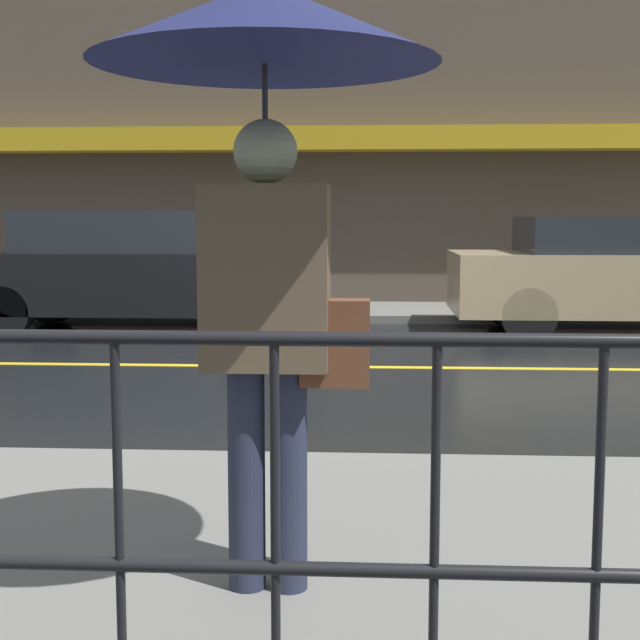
% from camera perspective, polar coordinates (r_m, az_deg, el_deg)
% --- Properties ---
extents(ground_plane, '(80.00, 80.00, 0.00)m').
position_cam_1_polar(ground_plane, '(8.55, -0.87, -3.01)').
color(ground_plane, black).
extents(sidewalk_near, '(28.00, 3.06, 0.11)m').
position_cam_1_polar(sidewalk_near, '(3.69, -6.81, -15.31)').
color(sidewalk_near, slate).
rests_on(sidewalk_near, ground_plane).
extents(sidewalk_far, '(28.00, 2.03, 0.11)m').
position_cam_1_polar(sidewalk_far, '(13.01, 0.58, 0.55)').
color(sidewalk_far, slate).
rests_on(sidewalk_far, ground_plane).
extents(lane_marking, '(25.20, 0.12, 0.01)m').
position_cam_1_polar(lane_marking, '(8.54, -0.87, -2.98)').
color(lane_marking, gold).
rests_on(lane_marking, ground_plane).
extents(building_storefront, '(28.00, 0.85, 5.85)m').
position_cam_1_polar(building_storefront, '(14.16, 0.82, 12.59)').
color(building_storefront, '#4C4238').
rests_on(building_storefront, ground_plane).
extents(railing_foreground, '(12.00, 0.04, 1.05)m').
position_cam_1_polar(railing_foreground, '(2.27, -12.80, -10.39)').
color(railing_foreground, black).
rests_on(railing_foreground, sidewalk_near).
extents(pedestrian, '(1.18, 1.18, 2.10)m').
position_cam_1_polar(pedestrian, '(3.09, -3.46, 14.10)').
color(pedestrian, '#23283D').
rests_on(pedestrian, sidewalk_near).
extents(car_black, '(4.61, 1.74, 1.50)m').
position_cam_1_polar(car_black, '(11.34, -11.58, 3.13)').
color(car_black, black).
rests_on(car_black, ground_plane).
extents(car_tan, '(4.16, 1.77, 1.43)m').
position_cam_1_polar(car_tan, '(11.37, 18.84, 2.79)').
color(car_tan, tan).
rests_on(car_tan, ground_plane).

